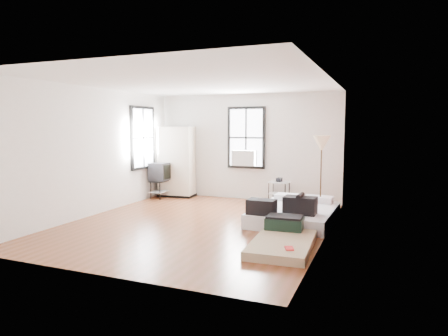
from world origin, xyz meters
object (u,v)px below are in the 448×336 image
at_px(mattress_main, 294,213).
at_px(side_table, 279,186).
at_px(floor_lamp, 322,147).
at_px(wardrobe, 177,162).
at_px(mattress_bare, 283,238).
at_px(tv_stand, 161,173).

distance_m(mattress_main, side_table, 1.98).
bearing_deg(mattress_main, floor_lamp, 64.88).
relative_size(wardrobe, floor_lamp, 1.11).
xyz_separation_m(mattress_bare, wardrobe, (-3.85, 3.40, 0.85)).
height_order(mattress_main, side_table, mattress_main).
height_order(mattress_main, wardrobe, wardrobe).
bearing_deg(wardrobe, floor_lamp, -17.92).
xyz_separation_m(mattress_main, mattress_bare, (0.18, -1.66, -0.07)).
bearing_deg(wardrobe, mattress_bare, -46.48).
height_order(side_table, tv_stand, tv_stand).
distance_m(floor_lamp, tv_stand, 4.47).
bearing_deg(wardrobe, side_table, -3.68).
height_order(mattress_bare, tv_stand, tv_stand).
distance_m(mattress_main, tv_stand, 4.21).
bearing_deg(floor_lamp, tv_stand, 173.00).
bearing_deg(tv_stand, mattress_main, -19.13).
xyz_separation_m(mattress_bare, side_table, (-0.95, 3.47, 0.32)).
distance_m(side_table, tv_stand, 3.23).
distance_m(mattress_bare, side_table, 3.61).
bearing_deg(side_table, mattress_main, -66.88).
height_order(mattress_bare, floor_lamp, floor_lamp).
bearing_deg(wardrobe, tv_stand, -130.39).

